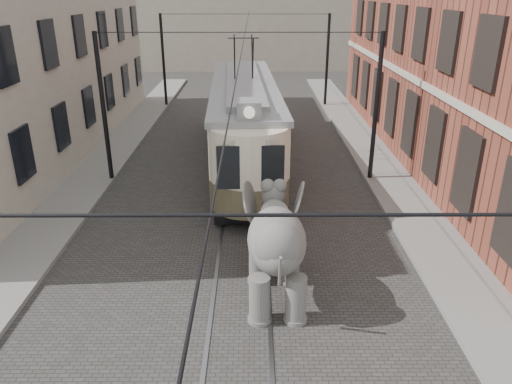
{
  "coord_description": "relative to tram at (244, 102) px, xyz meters",
  "views": [
    {
      "loc": [
        0.35,
        -13.25,
        7.48
      ],
      "look_at": [
        0.41,
        -0.29,
        2.1
      ],
      "focal_mm": 34.54,
      "sensor_mm": 36.0,
      "label": 1
    }
  ],
  "objects": [
    {
      "name": "ground",
      "position": [
        0.09,
        -8.62,
        -2.78
      ],
      "size": [
        120.0,
        120.0,
        0.0
      ],
      "primitive_type": "plane",
      "color": "#3A3836"
    },
    {
      "name": "tram_rails",
      "position": [
        0.09,
        -8.62,
        -2.77
      ],
      "size": [
        1.54,
        80.0,
        0.02
      ],
      "primitive_type": null,
      "color": "slate",
      "rests_on": "ground"
    },
    {
      "name": "sidewalk_right",
      "position": [
        6.09,
        -8.62,
        -2.7
      ],
      "size": [
        2.0,
        60.0,
        0.15
      ],
      "primitive_type": "cube",
      "color": "slate",
      "rests_on": "ground"
    },
    {
      "name": "sidewalk_left",
      "position": [
        -6.41,
        -8.62,
        -2.7
      ],
      "size": [
        2.0,
        60.0,
        0.15
      ],
      "primitive_type": "cube",
      "color": "slate",
      "rests_on": "ground"
    },
    {
      "name": "brick_building",
      "position": [
        11.09,
        0.38,
        3.22
      ],
      "size": [
        8.0,
        26.0,
        12.0
      ],
      "primitive_type": "cube",
      "color": "brown",
      "rests_on": "ground"
    },
    {
      "name": "stucco_building",
      "position": [
        -10.91,
        1.38,
        2.22
      ],
      "size": [
        7.0,
        24.0,
        10.0
      ],
      "primitive_type": "cube",
      "color": "#A09684",
      "rests_on": "ground"
    },
    {
      "name": "catenary",
      "position": [
        -0.11,
        -3.62,
        0.22
      ],
      "size": [
        11.0,
        30.2,
        6.0
      ],
      "primitive_type": null,
      "color": "black",
      "rests_on": "ground"
    },
    {
      "name": "tram",
      "position": [
        0.0,
        0.0,
        0.0
      ],
      "size": [
        3.5,
        14.12,
        5.56
      ],
      "primitive_type": null,
      "rotation": [
        0.0,
        0.0,
        0.04
      ],
      "color": "beige",
      "rests_on": "ground"
    },
    {
      "name": "elephant",
      "position": [
        1.0,
        -11.15,
        -1.42
      ],
      "size": [
        2.49,
        4.46,
        2.72
      ],
      "primitive_type": null,
      "rotation": [
        0.0,
        0.0,
        0.01
      ],
      "color": "#5C5955",
      "rests_on": "ground"
    }
  ]
}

